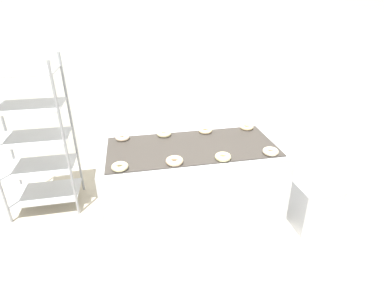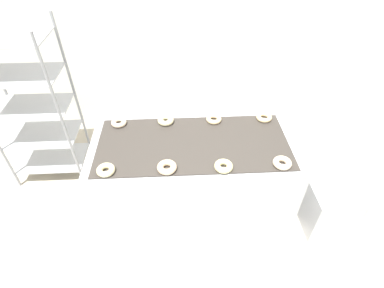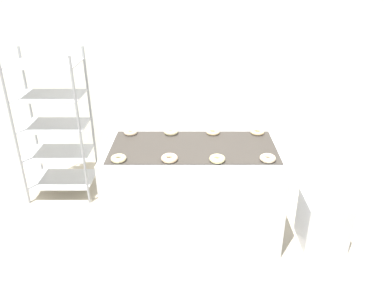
# 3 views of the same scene
# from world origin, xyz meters

# --- Properties ---
(ground_plane) EXTENTS (14.00, 14.00, 0.00)m
(ground_plane) POSITION_xyz_m (0.00, 0.00, 0.00)
(ground_plane) COLOR #B2A893
(wall_back) EXTENTS (8.00, 0.05, 2.80)m
(wall_back) POSITION_xyz_m (0.00, 2.12, 1.40)
(wall_back) COLOR silver
(wall_back) RESTS_ON ground_plane
(fryer_machine) EXTENTS (1.48, 0.71, 0.88)m
(fryer_machine) POSITION_xyz_m (0.00, 0.60, 0.44)
(fryer_machine) COLOR #B7BABF
(fryer_machine) RESTS_ON ground_plane
(baking_rack_cart) EXTENTS (0.65, 0.46, 1.53)m
(baking_rack_cart) POSITION_xyz_m (-1.39, 1.29, 0.78)
(baking_rack_cart) COLOR gray
(baking_rack_cart) RESTS_ON ground_plane
(glaze_bin) EXTENTS (0.37, 0.36, 0.45)m
(glaze_bin) POSITION_xyz_m (1.14, 0.47, 0.22)
(glaze_bin) COLOR #B7BABF
(glaze_bin) RESTS_ON ground_plane
(donut_near_left) EXTENTS (0.12, 0.12, 0.04)m
(donut_near_left) POSITION_xyz_m (-0.57, 0.35, 0.90)
(donut_near_left) COLOR beige
(donut_near_left) RESTS_ON fryer_machine
(donut_near_midleft) EXTENTS (0.13, 0.13, 0.04)m
(donut_near_midleft) POSITION_xyz_m (-0.18, 0.35, 0.90)
(donut_near_midleft) COLOR beige
(donut_near_midleft) RESTS_ON fryer_machine
(donut_near_midright) EXTENTS (0.12, 0.12, 0.04)m
(donut_near_midright) POSITION_xyz_m (0.18, 0.34, 0.90)
(donut_near_midright) COLOR beige
(donut_near_midright) RESTS_ON fryer_machine
(donut_near_right) EXTENTS (0.12, 0.12, 0.04)m
(donut_near_right) POSITION_xyz_m (0.57, 0.35, 0.90)
(donut_near_right) COLOR beige
(donut_near_right) RESTS_ON fryer_machine
(donut_far_left) EXTENTS (0.12, 0.12, 0.04)m
(donut_far_left) POSITION_xyz_m (-0.56, 0.85, 0.90)
(donut_far_left) COLOR beige
(donut_far_left) RESTS_ON fryer_machine
(donut_far_midleft) EXTENTS (0.12, 0.12, 0.04)m
(donut_far_midleft) POSITION_xyz_m (-0.20, 0.86, 0.90)
(donut_far_midleft) COLOR beige
(donut_far_midleft) RESTS_ON fryer_machine
(donut_far_midright) EXTENTS (0.12, 0.12, 0.04)m
(donut_far_midright) POSITION_xyz_m (0.18, 0.86, 0.90)
(donut_far_midright) COLOR beige
(donut_far_midright) RESTS_ON fryer_machine
(donut_far_right) EXTENTS (0.12, 0.12, 0.04)m
(donut_far_right) POSITION_xyz_m (0.57, 0.86, 0.90)
(donut_far_right) COLOR beige
(donut_far_right) RESTS_ON fryer_machine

